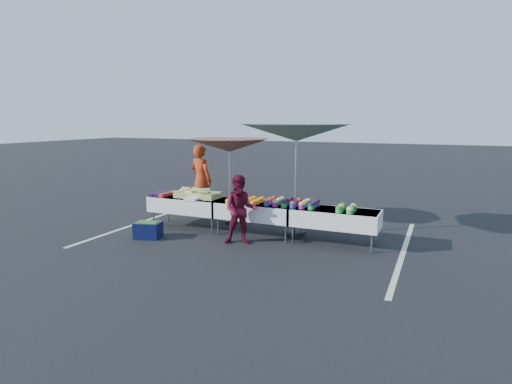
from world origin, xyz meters
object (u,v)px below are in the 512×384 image
at_px(table_left, 188,204).
at_px(table_right, 335,217).
at_px(storage_bin, 148,230).
at_px(umbrella_right, 296,134).
at_px(vendor, 201,180).
at_px(umbrella_left, 229,146).
at_px(customer, 240,210).
at_px(table_center, 256,210).

height_order(table_left, table_right, same).
xyz_separation_m(table_left, storage_bin, (-0.31, -1.17, -0.39)).
xyz_separation_m(table_right, umbrella_right, (-1.00, 0.40, 1.72)).
height_order(vendor, umbrella_right, umbrella_right).
xyz_separation_m(table_left, umbrella_left, (0.73, 0.80, 1.38)).
relative_size(umbrella_left, umbrella_right, 0.75).
bearing_deg(table_right, table_left, 180.00).
distance_m(customer, storage_bin, 2.19).
relative_size(customer, storage_bin, 2.28).
xyz_separation_m(vendor, customer, (2.21, -2.10, -0.24)).
bearing_deg(table_center, storage_bin, -150.89).
distance_m(vendor, storage_bin, 2.65).
relative_size(table_right, umbrella_right, 0.60).
distance_m(vendor, customer, 3.06).
relative_size(table_left, umbrella_right, 0.60).
xyz_separation_m(vendor, umbrella_right, (3.04, -0.95, 1.33)).
distance_m(vendor, umbrella_right, 3.45).
xyz_separation_m(table_left, customer, (1.77, -0.75, 0.15)).
bearing_deg(storage_bin, table_center, 14.95).
bearing_deg(table_right, storage_bin, -163.28).
bearing_deg(table_left, table_center, 0.00).
distance_m(table_center, storage_bin, 2.45).
bearing_deg(umbrella_right, table_left, -171.25).
height_order(table_right, storage_bin, table_right).
bearing_deg(vendor, customer, 151.50).
relative_size(table_right, storage_bin, 2.90).
bearing_deg(storage_bin, customer, -2.62).
bearing_deg(storage_bin, table_left, 61.10).
bearing_deg(umbrella_right, customer, -125.83).
bearing_deg(table_right, customer, -157.72).
distance_m(table_right, vendor, 4.28).
distance_m(table_left, umbrella_right, 3.14).
bearing_deg(umbrella_right, table_right, -21.80).
xyz_separation_m(vendor, umbrella_left, (1.17, -0.55, 0.99)).
bearing_deg(umbrella_left, table_left, -132.38).
relative_size(table_right, umbrella_left, 0.79).
distance_m(table_right, umbrella_left, 3.28).
distance_m(table_center, table_right, 1.80).
distance_m(table_left, storage_bin, 1.28).
distance_m(table_left, customer, 1.93).
bearing_deg(table_right, table_center, 180.00).
relative_size(table_left, table_right, 1.00).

